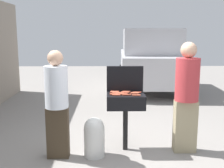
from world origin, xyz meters
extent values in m
plane|color=gray|center=(0.00, 0.00, 0.00)|extent=(24.00, 24.00, 0.00)
cylinder|color=black|center=(-0.03, 0.27, 0.35)|extent=(0.08, 0.08, 0.71)
cube|color=black|center=(-0.03, 0.27, 0.82)|extent=(0.60, 0.44, 0.22)
cube|color=black|center=(-0.03, 0.49, 1.14)|extent=(0.60, 0.05, 0.42)
cylinder|color=#C6593D|center=(0.13, 0.30, 0.94)|extent=(0.13, 0.03, 0.03)
cylinder|color=#B74C33|center=(0.10, 0.26, 0.94)|extent=(0.13, 0.04, 0.03)
cylinder|color=#C6593D|center=(-0.03, 0.36, 0.94)|extent=(0.13, 0.04, 0.03)
cylinder|color=#C6593D|center=(-0.20, 0.40, 0.94)|extent=(0.13, 0.03, 0.03)
cylinder|color=#B74C33|center=(-0.05, 0.32, 0.94)|extent=(0.13, 0.04, 0.03)
cylinder|color=#B74C33|center=(-0.07, 0.21, 0.94)|extent=(0.13, 0.03, 0.03)
cylinder|color=#B74C33|center=(-0.02, 0.17, 0.94)|extent=(0.13, 0.03, 0.03)
cylinder|color=#B74C33|center=(-0.22, 0.21, 0.94)|extent=(0.13, 0.04, 0.03)
cylinder|color=#C6593D|center=(-0.18, 0.30, 0.94)|extent=(0.13, 0.03, 0.03)
cylinder|color=#C6593D|center=(-0.13, 0.26, 0.94)|extent=(0.13, 0.03, 0.03)
cylinder|color=#C6593D|center=(-0.01, 0.41, 0.94)|extent=(0.13, 0.04, 0.03)
cylinder|color=#B74C33|center=(0.16, 0.33, 0.94)|extent=(0.13, 0.03, 0.03)
cylinder|color=#C6593D|center=(-0.19, 0.16, 0.94)|extent=(0.13, 0.04, 0.03)
cylinder|color=#C6593D|center=(-0.21, 0.36, 0.94)|extent=(0.13, 0.04, 0.03)
cylinder|color=#C6593D|center=(0.12, 0.13, 0.94)|extent=(0.13, 0.03, 0.03)
cylinder|color=silver|center=(-0.52, 0.03, 0.23)|extent=(0.32, 0.32, 0.46)
sphere|color=silver|center=(-0.52, 0.03, 0.46)|extent=(0.31, 0.31, 0.31)
cube|color=#3F3323|center=(-1.07, 0.01, 0.39)|extent=(0.33, 0.18, 0.79)
cylinder|color=silver|center=(-1.07, 0.01, 1.10)|extent=(0.34, 0.34, 0.62)
sphere|color=tan|center=(-1.07, 0.01, 1.52)|extent=(0.23, 0.23, 0.23)
cube|color=gray|center=(0.91, 0.19, 0.42)|extent=(0.35, 0.19, 0.84)
cylinder|color=#B23338|center=(0.91, 0.19, 1.17)|extent=(0.37, 0.37, 0.67)
sphere|color=tan|center=(0.91, 0.19, 1.63)|extent=(0.25, 0.25, 0.25)
cube|color=#B7B7BC|center=(1.13, 5.48, 0.77)|extent=(2.08, 4.48, 0.90)
cube|color=#B7B7BC|center=(1.12, 5.28, 1.62)|extent=(1.87, 2.67, 0.80)
cylinder|color=black|center=(1.96, 3.91, 0.32)|extent=(0.25, 0.65, 0.64)
cylinder|color=black|center=(0.16, 3.98, 0.32)|extent=(0.25, 0.65, 0.64)
cylinder|color=black|center=(2.09, 6.99, 0.32)|extent=(0.25, 0.65, 0.64)
cylinder|color=black|center=(0.29, 7.06, 0.32)|extent=(0.25, 0.65, 0.64)
camera|label=1|loc=(-0.32, -3.98, 1.87)|focal=44.21mm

